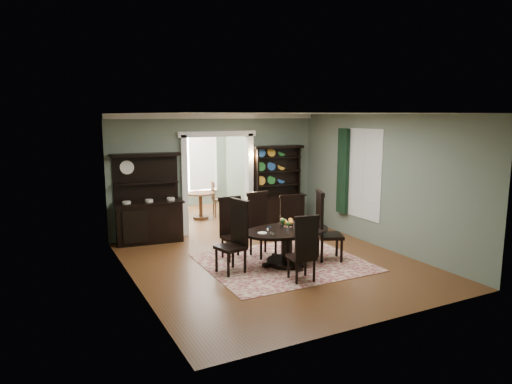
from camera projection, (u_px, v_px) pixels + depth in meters
room at (274, 187)px, 9.00m from camera, size 5.51×6.01×3.01m
parlor at (186, 163)px, 13.83m from camera, size 3.51×3.50×3.01m
doorway_trim at (217, 169)px, 11.59m from camera, size 2.08×0.25×2.57m
right_window at (353, 173)px, 10.97m from camera, size 0.15×1.47×2.12m
wall_sconce at (253, 157)px, 11.83m from camera, size 0.27×0.21×0.21m
rug at (283, 262)px, 9.28m from camera, size 3.15×2.76×0.01m
dining_table at (287, 240)px, 9.10m from camera, size 1.83×1.70×0.72m
centerpiece at (287, 225)px, 9.16m from camera, size 1.37×0.88×0.23m
chair_far_left at (232, 226)px, 9.50m from camera, size 0.50×0.46×1.30m
chair_far_mid at (260, 222)px, 9.69m from camera, size 0.56×0.54×1.37m
chair_far_right at (291, 221)px, 10.16m from camera, size 0.52×0.50×1.22m
chair_end_left at (236, 234)px, 8.65m from camera, size 0.59×0.61×1.40m
chair_end_right at (324, 224)px, 9.33m from camera, size 0.68×0.69×1.46m
chair_near at (304, 247)px, 8.09m from camera, size 0.50×0.48×1.24m
sideboard at (149, 212)px, 10.70m from camera, size 1.64×0.73×2.10m
welsh_dresser at (278, 197)px, 12.27m from camera, size 1.43×0.63×2.17m
parlor_table at (201, 202)px, 13.17m from camera, size 0.83×0.83×0.76m
parlor_chair_left at (180, 201)px, 13.21m from camera, size 0.44×0.43×0.92m
parlor_chair_right at (217, 198)px, 13.49m from camera, size 0.46×0.45×1.04m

